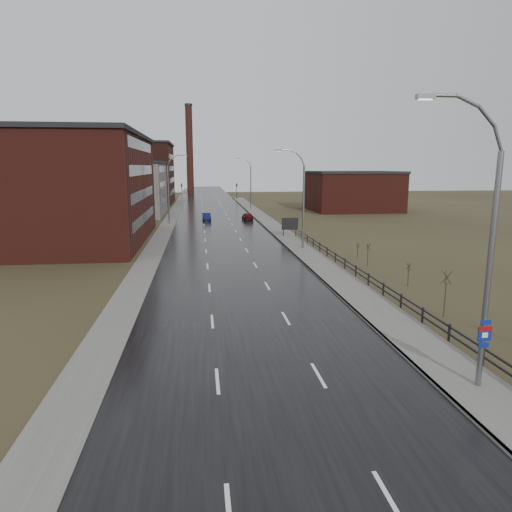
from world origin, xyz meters
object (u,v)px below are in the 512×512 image
object	(u,v)px
streetlight_main	(484,251)
car_far	(248,217)
billboard	(290,224)
car_near	(206,217)

from	to	relation	value
streetlight_main	car_far	distance (m)	63.92
streetlight_main	billboard	world-z (taller)	streetlight_main
car_near	car_far	bearing A→B (deg)	-6.66
billboard	car_near	world-z (taller)	billboard
billboard	streetlight_main	bearing A→B (deg)	-90.83
streetlight_main	car_near	distance (m)	65.18
streetlight_main	car_far	xyz separation A→B (m)	(-2.97, 63.63, -5.35)
streetlight_main	billboard	bearing A→B (deg)	89.17
car_far	streetlight_main	bearing A→B (deg)	89.68
streetlight_main	car_near	world-z (taller)	streetlight_main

